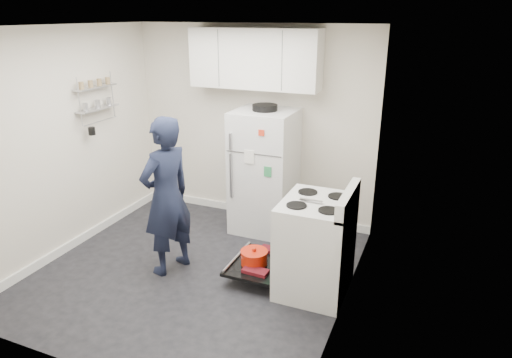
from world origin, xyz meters
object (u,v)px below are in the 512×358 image
at_px(open_oven_door, 257,261).
at_px(refrigerator, 264,171).
at_px(electric_range, 314,247).
at_px(person, 167,197).

relative_size(open_oven_door, refrigerator, 0.44).
height_order(electric_range, open_oven_door, electric_range).
height_order(open_oven_door, person, person).
distance_m(refrigerator, person, 1.44).
bearing_deg(refrigerator, electric_range, -48.86).
relative_size(refrigerator, person, 0.95).
distance_m(electric_range, open_oven_door, 0.66).
height_order(electric_range, refrigerator, refrigerator).
bearing_deg(electric_range, refrigerator, 131.14).
xyz_separation_m(open_oven_door, refrigerator, (-0.36, 1.11, 0.58)).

